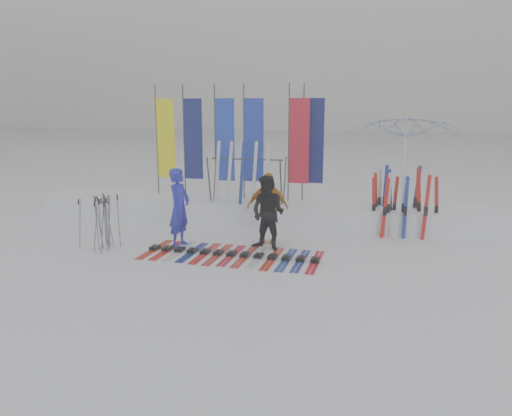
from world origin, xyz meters
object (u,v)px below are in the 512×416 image
(person_blue, at_px, (179,208))
(ski_row, at_px, (232,254))
(person_black, at_px, (268,213))
(person_yellow, at_px, (268,208))
(tent_canopy, at_px, (403,166))
(ski_rack, at_px, (247,174))

(person_blue, xyz_separation_m, ski_row, (1.39, -0.43, -0.87))
(person_black, height_order, ski_row, person_black)
(person_black, xyz_separation_m, person_yellow, (-0.15, 0.58, -0.00))
(person_blue, height_order, person_black, person_blue)
(tent_canopy, distance_m, ski_row, 6.35)
(person_yellow, height_order, ski_rack, ski_rack)
(ski_row, relative_size, ski_rack, 1.87)
(ski_row, height_order, ski_rack, ski_rack)
(person_blue, height_order, ski_row, person_blue)
(person_yellow, distance_m, ski_rack, 2.08)
(ski_row, bearing_deg, person_black, 47.40)
(person_blue, relative_size, ski_rack, 0.89)
(ski_row, distance_m, ski_rack, 3.34)
(tent_canopy, bearing_deg, ski_row, -125.46)
(tent_canopy, relative_size, ski_row, 0.88)
(person_blue, bearing_deg, tent_canopy, -42.84)
(person_blue, height_order, tent_canopy, tent_canopy)
(tent_canopy, xyz_separation_m, ski_row, (-3.58, -5.03, -1.47))
(person_black, distance_m, person_yellow, 0.60)
(ski_row, bearing_deg, person_yellow, 69.32)
(tent_canopy, height_order, ski_row, tent_canopy)
(ski_row, bearing_deg, tent_canopy, 54.54)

